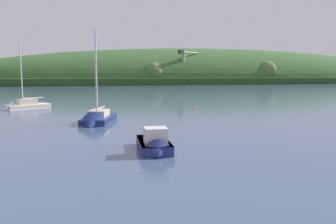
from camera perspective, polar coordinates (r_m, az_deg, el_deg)
name	(u,v)px	position (r m, az deg, el deg)	size (l,w,h in m)	color
far_shoreline_hill	(209,82)	(231.98, 7.21, 5.25)	(484.27, 89.45, 47.68)	#27431B
dockside_crane	(184,67)	(196.67, 2.88, 8.01)	(15.26, 10.38, 20.68)	#4C4C51
sailboat_near_mooring	(23,108)	(60.79, -24.39, 0.73)	(8.25, 6.49, 12.60)	white
sailboat_midwater_white	(97,121)	(40.24, -12.48, -1.57)	(5.25, 8.88, 12.70)	navy
fishing_boat_moored	(155,146)	(25.07, -2.38, -6.08)	(2.80, 5.60, 3.57)	navy
mooring_buoy_foreground	(194,110)	(54.58, 4.61, 0.42)	(0.52, 0.52, 0.60)	#EA5B19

